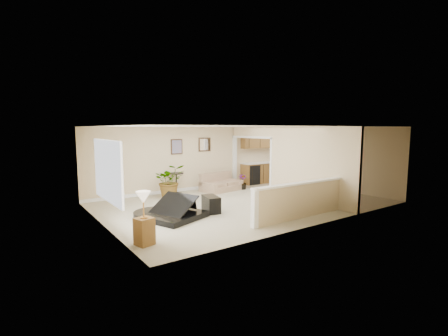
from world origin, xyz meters
TOP-DOWN VIEW (x-y plane):
  - floor at (0.00, 0.00)m, footprint 9.00×9.00m
  - back_wall at (0.00, 3.00)m, footprint 9.00×0.04m
  - front_wall at (0.00, -3.00)m, footprint 9.00×0.04m
  - left_wall at (-4.50, 0.00)m, footprint 0.04×6.00m
  - right_wall at (4.50, 0.00)m, footprint 0.04×6.00m
  - ceiling at (0.00, 0.00)m, footprint 9.00×6.00m
  - kitchen_vinyl at (3.15, 0.00)m, footprint 2.70×6.00m
  - interior_partition at (1.80, 0.25)m, footprint 0.18×5.99m
  - pony_half_wall at (0.08, -2.30)m, footprint 3.42×0.22m
  - left_window at (-4.49, -0.50)m, footprint 0.05×2.15m
  - wall_art_left at (-0.95, 2.97)m, footprint 0.48×0.04m
  - wall_mirror at (0.30, 2.97)m, footprint 0.55×0.04m
  - kitchen_cabinets at (3.19, 2.73)m, footprint 2.36×0.65m
  - piano at (-2.77, -0.27)m, footprint 2.07×2.04m
  - piano_bench at (-1.54, -0.38)m, footprint 0.51×0.78m
  - loveseat at (0.58, 2.24)m, footprint 1.73×1.14m
  - accent_table at (-1.15, 2.65)m, footprint 0.55×0.55m
  - palm_plant at (-1.60, 2.26)m, footprint 1.25×1.14m
  - small_plant at (1.45, 1.96)m, footprint 0.42×0.42m
  - lamp_stand at (-4.15, -1.86)m, footprint 0.41×0.41m

SIDE VIEW (x-z plane):
  - floor at x=0.00m, z-range 0.00..0.00m
  - kitchen_vinyl at x=3.15m, z-range 0.00..0.01m
  - piano_bench at x=-1.54m, z-range 0.00..0.48m
  - small_plant at x=1.45m, z-range -0.05..0.55m
  - loveseat at x=0.58m, z-range -0.11..0.80m
  - lamp_stand at x=-4.15m, z-range -0.09..1.06m
  - accent_table at x=-1.15m, z-range 0.11..0.90m
  - pony_half_wall at x=0.08m, z-range 0.02..1.02m
  - palm_plant at x=-1.60m, z-range -0.01..1.17m
  - piano at x=-2.77m, z-range -0.11..1.28m
  - kitchen_cabinets at x=3.19m, z-range -0.29..2.03m
  - interior_partition at x=1.80m, z-range -0.03..2.47m
  - back_wall at x=0.00m, z-range 0.00..2.50m
  - front_wall at x=0.00m, z-range 0.00..2.50m
  - left_wall at x=-4.50m, z-range 0.00..2.50m
  - right_wall at x=4.50m, z-range 0.00..2.50m
  - left_window at x=-4.49m, z-range 0.73..2.17m
  - wall_art_left at x=-0.95m, z-range 1.46..2.04m
  - wall_mirror at x=0.30m, z-range 1.52..2.08m
  - ceiling at x=0.00m, z-range 2.48..2.52m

